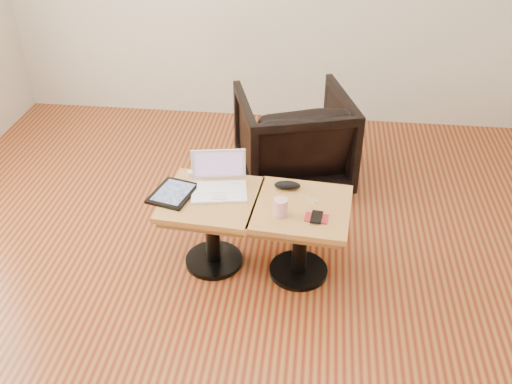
# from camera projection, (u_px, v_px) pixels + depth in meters

# --- Properties ---
(room_shell) EXTENTS (4.52, 4.52, 2.71)m
(room_shell) POSITION_uv_depth(u_px,v_px,m) (247.00, 60.00, 2.36)
(room_shell) COLOR #632010
(room_shell) RESTS_ON ground
(side_table_left) EXTENTS (0.55, 0.55, 0.46)m
(side_table_left) POSITION_uv_depth(u_px,v_px,m) (212.00, 214.00, 3.16)
(side_table_left) COLOR black
(side_table_left) RESTS_ON ground
(side_table_right) EXTENTS (0.55, 0.55, 0.46)m
(side_table_right) POSITION_uv_depth(u_px,v_px,m) (301.00, 224.00, 3.09)
(side_table_right) COLOR black
(side_table_right) RESTS_ON ground
(laptop) EXTENTS (0.34, 0.29, 0.22)m
(laptop) POSITION_uv_depth(u_px,v_px,m) (219.00, 183.00, 3.13)
(laptop) COLOR white
(laptop) RESTS_ON side_table_left
(tablet) EXTENTS (0.27, 0.31, 0.02)m
(tablet) POSITION_uv_depth(u_px,v_px,m) (173.00, 193.00, 3.11)
(tablet) COLOR black
(tablet) RESTS_ON side_table_left
(charging_adapter) EXTENTS (0.05, 0.05, 0.02)m
(charging_adapter) POSITION_uv_depth(u_px,v_px,m) (191.00, 173.00, 3.28)
(charging_adapter) COLOR white
(charging_adapter) RESTS_ON side_table_left
(glasses_case) EXTENTS (0.15, 0.07, 0.05)m
(glasses_case) POSITION_uv_depth(u_px,v_px,m) (287.00, 185.00, 3.15)
(glasses_case) COLOR black
(glasses_case) RESTS_ON side_table_right
(striped_cup) EXTENTS (0.09, 0.09, 0.10)m
(striped_cup) POSITION_uv_depth(u_px,v_px,m) (281.00, 207.00, 2.93)
(striped_cup) COLOR #DA5970
(striped_cup) RESTS_ON side_table_right
(earbuds_tangle) EXTENTS (0.07, 0.05, 0.01)m
(earbuds_tangle) POSITION_uv_depth(u_px,v_px,m) (313.00, 200.00, 3.06)
(earbuds_tangle) COLOR white
(earbuds_tangle) RESTS_ON side_table_right
(phone_on_sleeve) EXTENTS (0.13, 0.11, 0.01)m
(phone_on_sleeve) POSITION_uv_depth(u_px,v_px,m) (317.00, 218.00, 2.93)
(phone_on_sleeve) COLOR maroon
(phone_on_sleeve) RESTS_ON side_table_right
(armchair) EXTENTS (0.90, 0.92, 0.67)m
(armchair) POSITION_uv_depth(u_px,v_px,m) (293.00, 139.00, 3.91)
(armchair) COLOR black
(armchair) RESTS_ON ground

